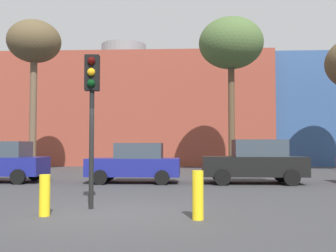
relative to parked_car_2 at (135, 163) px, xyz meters
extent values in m
plane|color=#38383A|center=(0.38, -7.30, -0.83)|extent=(200.00, 200.00, 0.00)
cube|color=brown|center=(-3.56, 18.77, 3.47)|extent=(24.15, 13.19, 8.59)
cube|color=#2D4C7F|center=(12.31, 18.77, 3.44)|extent=(7.59, 11.88, 8.53)
cylinder|color=slate|center=(-3.56, 18.77, 8.76)|extent=(4.00, 4.00, 2.00)
cube|color=#333D47|center=(-5.65, 0.00, 0.57)|extent=(2.00, 1.52, 0.67)
cylinder|color=black|center=(-4.60, -0.88, -0.52)|extent=(0.61, 0.21, 0.61)
cylinder|color=black|center=(-4.60, 0.88, -0.52)|extent=(0.61, 0.21, 0.61)
cube|color=navy|center=(-0.06, 0.00, -0.17)|extent=(3.84, 1.64, 0.73)
cube|color=#333D47|center=(0.17, 0.00, 0.52)|extent=(1.92, 1.46, 0.64)
cylinder|color=black|center=(-1.30, -0.84, -0.53)|extent=(0.58, 0.20, 0.58)
cylinder|color=black|center=(-1.30, 0.84, -0.53)|extent=(0.58, 0.20, 0.58)
cylinder|color=black|center=(1.17, -0.84, -0.53)|extent=(0.58, 0.20, 0.58)
cylinder|color=black|center=(1.17, 0.84, -0.53)|extent=(0.58, 0.20, 0.58)
cube|color=black|center=(4.88, 0.00, -0.11)|extent=(4.16, 1.78, 0.79)
cube|color=#333D47|center=(5.12, 0.00, 0.63)|extent=(2.08, 1.58, 0.69)
cylinder|color=black|center=(3.54, -0.91, -0.51)|extent=(0.63, 0.22, 0.63)
cylinder|color=black|center=(3.54, 0.91, -0.51)|extent=(0.63, 0.22, 0.63)
cylinder|color=black|center=(6.21, -0.91, -0.51)|extent=(0.63, 0.22, 0.63)
cylinder|color=black|center=(6.21, 0.91, -0.51)|extent=(0.63, 0.22, 0.63)
cylinder|color=black|center=(-0.21, -6.71, 0.65)|extent=(0.12, 0.12, 2.95)
cube|color=black|center=(-0.21, -6.71, 2.57)|extent=(0.38, 0.27, 0.90)
sphere|color=#3C0605|center=(-0.20, -6.85, 2.85)|extent=(0.20, 0.20, 0.20)
sphere|color=#F2A514|center=(-0.20, -6.85, 2.57)|extent=(0.20, 0.20, 0.20)
sphere|color=black|center=(-0.20, -6.85, 2.29)|extent=(0.20, 0.20, 0.20)
cylinder|color=brown|center=(4.66, 5.92, 2.35)|extent=(0.36, 0.36, 6.35)
ellipsoid|color=#476033|center=(4.66, 5.92, 6.53)|extent=(3.65, 3.65, 2.92)
cylinder|color=brown|center=(-6.57, 5.51, 2.51)|extent=(0.39, 0.39, 6.67)
ellipsoid|color=brown|center=(-6.57, 5.51, 6.67)|extent=(3.02, 3.02, 2.42)
cylinder|color=yellow|center=(2.41, -8.02, -0.31)|extent=(0.24, 0.24, 1.04)
cylinder|color=yellow|center=(-1.01, -7.76, -0.37)|extent=(0.24, 0.24, 0.92)
camera|label=1|loc=(2.19, -16.55, 0.77)|focal=42.53mm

